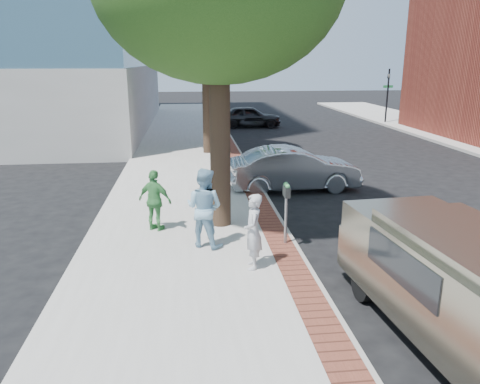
{
  "coord_description": "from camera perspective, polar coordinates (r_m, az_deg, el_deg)",
  "views": [
    {
      "loc": [
        -1.41,
        -9.8,
        4.32
      ],
      "look_at": [
        -0.17,
        1.22,
        1.2
      ],
      "focal_mm": 35.0,
      "sensor_mm": 36.0,
      "label": 1
    }
  ],
  "objects": [
    {
      "name": "sedan_silver",
      "position": [
        16.14,
        6.52,
        2.79
      ],
      "size": [
        4.58,
        1.81,
        1.48
      ],
      "primitive_type": "imported",
      "rotation": [
        0.0,
        0.0,
        1.62
      ],
      "color": "#A5A8AC",
      "rests_on": "ground"
    },
    {
      "name": "bg_car",
      "position": [
        31.76,
        1.16,
        9.19
      ],
      "size": [
        4.28,
        1.9,
        1.43
      ],
      "primitive_type": "imported",
      "rotation": [
        0.0,
        0.0,
        1.52
      ],
      "color": "black",
      "rests_on": "ground"
    },
    {
      "name": "sidewalk",
      "position": [
        18.3,
        -6.52,
        2.19
      ],
      "size": [
        5.0,
        60.0,
        0.15
      ],
      "primitive_type": "cube",
      "color": "#9E9991",
      "rests_on": "ground"
    },
    {
      "name": "parking_meter",
      "position": [
        10.85,
        5.67,
        -1.05
      ],
      "size": [
        0.12,
        0.32,
        1.47
      ],
      "color": "gray",
      "rests_on": "sidewalk"
    },
    {
      "name": "person_gray",
      "position": [
        9.61,
        1.6,
        -4.85
      ],
      "size": [
        0.44,
        0.62,
        1.59
      ],
      "primitive_type": "imported",
      "rotation": [
        0.0,
        0.0,
        -1.67
      ],
      "color": "#ABACB0",
      "rests_on": "sidewalk"
    },
    {
      "name": "signal_near",
      "position": [
        31.95,
        -2.3,
        11.98
      ],
      "size": [
        0.7,
        0.15,
        3.8
      ],
      "color": "black",
      "rests_on": "ground"
    },
    {
      "name": "tree_far",
      "position": [
        21.84,
        -4.23,
        18.23
      ],
      "size": [
        4.8,
        4.8,
        7.14
      ],
      "color": "black",
      "rests_on": "sidewalk"
    },
    {
      "name": "curb",
      "position": [
        18.47,
        1.42,
        2.41
      ],
      "size": [
        0.1,
        60.0,
        0.15
      ],
      "primitive_type": "cube",
      "color": "gray",
      "rests_on": "ground"
    },
    {
      "name": "signal_far",
      "position": [
        34.77,
        17.56,
        11.58
      ],
      "size": [
        0.7,
        0.15,
        3.8
      ],
      "color": "black",
      "rests_on": "ground"
    },
    {
      "name": "office_base",
      "position": [
        33.93,
        -26.81,
        10.14
      ],
      "size": [
        18.2,
        22.2,
        4.0
      ],
      "primitive_type": "cube",
      "color": "gray",
      "rests_on": "ground"
    },
    {
      "name": "van",
      "position": [
        8.18,
        24.83,
        -9.66
      ],
      "size": [
        2.32,
        5.16,
        1.86
      ],
      "rotation": [
        0.0,
        0.0,
        0.08
      ],
      "color": "gray",
      "rests_on": "ground"
    },
    {
      "name": "person_officer",
      "position": [
        10.74,
        -4.38,
        -1.91
      ],
      "size": [
        1.13,
        1.06,
        1.85
      ],
      "primitive_type": "imported",
      "rotation": [
        0.0,
        0.0,
        2.61
      ],
      "color": "#7EABC4",
      "rests_on": "sidewalk"
    },
    {
      "name": "person_green",
      "position": [
        11.95,
        -10.32,
        -1.02
      ],
      "size": [
        0.99,
        0.77,
        1.57
      ],
      "primitive_type": "imported",
      "rotation": [
        0.0,
        0.0,
        2.65
      ],
      "color": "#429149",
      "rests_on": "sidewalk"
    },
    {
      "name": "ground",
      "position": [
        10.8,
        1.63,
        -7.87
      ],
      "size": [
        120.0,
        120.0,
        0.0
      ],
      "primitive_type": "plane",
      "color": "black",
      "rests_on": "ground"
    },
    {
      "name": "brick_strip",
      "position": [
        18.4,
        0.34,
        2.63
      ],
      "size": [
        0.6,
        60.0,
        0.01
      ],
      "primitive_type": "cube",
      "color": "brown",
      "rests_on": "sidewalk"
    }
  ]
}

